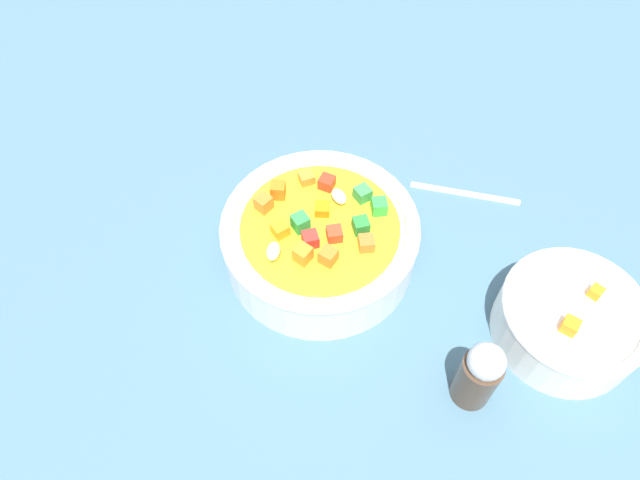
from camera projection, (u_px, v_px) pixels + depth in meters
ground_plane at (320, 262)px, 57.93cm from camera, size 140.00×140.00×2.00cm
soup_bowl_main at (320, 238)px, 54.53cm from camera, size 18.52×18.52×6.82cm
spoon at (414, 183)px, 62.20cm from camera, size 3.08×19.50×0.76cm
side_bowl_small at (569, 320)px, 50.14cm from camera, size 12.59×12.59×5.57cm
pepper_shaker at (479, 374)px, 45.89cm from camera, size 3.33×3.33×7.96cm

